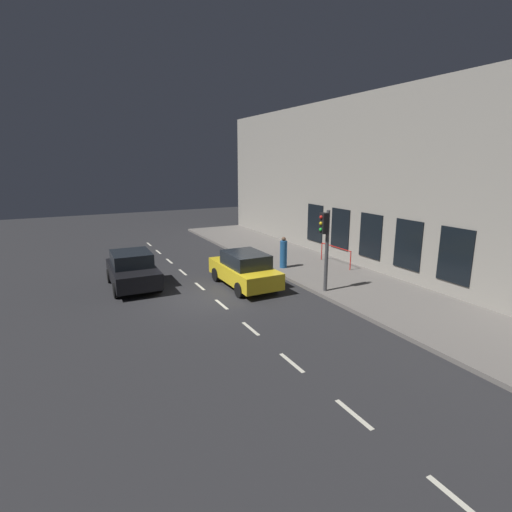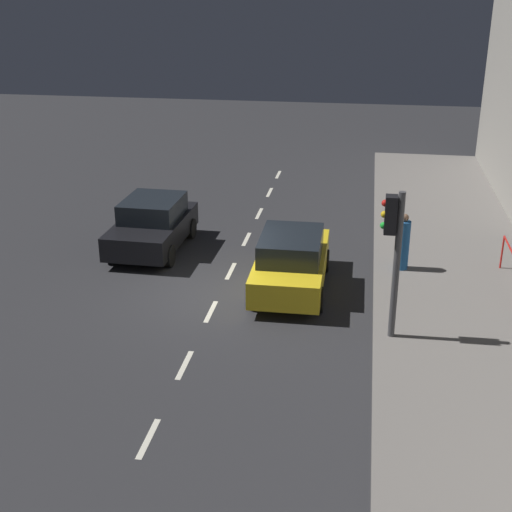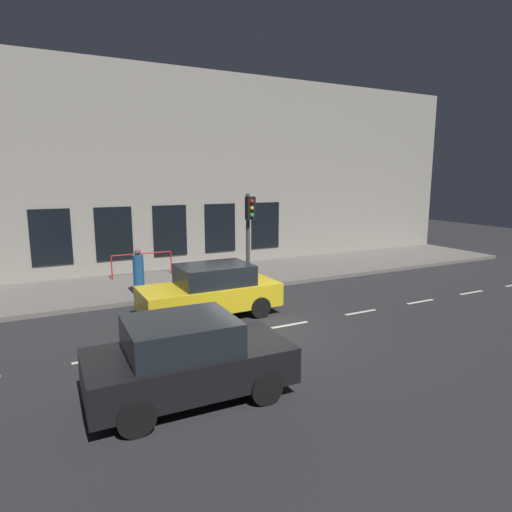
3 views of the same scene
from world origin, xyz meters
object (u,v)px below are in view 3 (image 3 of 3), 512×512
(traffic_light, at_px, (249,224))
(pedestrian_0, at_px, (139,274))
(parked_car_0, at_px, (211,291))
(parked_car_1, at_px, (187,358))

(traffic_light, height_order, pedestrian_0, traffic_light)
(parked_car_0, height_order, pedestrian_0, pedestrian_0)
(traffic_light, xyz_separation_m, parked_car_1, (-6.95, 4.74, -1.67))
(parked_car_1, relative_size, pedestrian_0, 2.40)
(traffic_light, height_order, parked_car_1, traffic_light)
(traffic_light, bearing_deg, parked_car_0, 134.55)
(parked_car_1, xyz_separation_m, pedestrian_0, (7.42, -0.70, 0.10))
(parked_car_0, bearing_deg, traffic_light, -46.01)
(traffic_light, height_order, parked_car_0, traffic_light)
(parked_car_0, height_order, parked_car_1, same)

